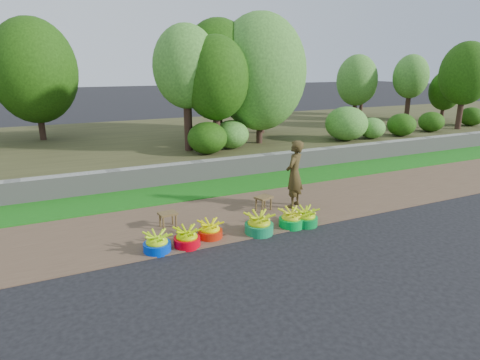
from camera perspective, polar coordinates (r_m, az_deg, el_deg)
name	(u,v)px	position (r m, az deg, el deg)	size (l,w,h in m)	color
ground_plane	(271,235)	(7.63, 4.40, -7.83)	(120.00, 120.00, 0.00)	black
dirt_shoulder	(242,213)	(8.65, 0.29, -4.78)	(80.00, 2.50, 0.02)	brown
grass_verge	(209,188)	(10.39, -4.49, -1.19)	(80.00, 1.50, 0.04)	#186713
retaining_wall	(197,171)	(11.09, -6.10, 1.24)	(80.00, 0.35, 0.55)	gray
earth_bank	(154,143)	(15.70, -12.11, 5.23)	(80.00, 10.00, 0.50)	#3E3E1F
vegetation	(169,78)	(13.94, -10.12, 14.09)	(32.78, 7.44, 4.41)	#301E17
basin_a	(157,243)	(7.05, -11.73, -8.82)	(0.47, 0.47, 0.35)	#0031C2
basin_b	(187,238)	(7.17, -7.56, -8.20)	(0.47, 0.47, 0.35)	red
basin_c	(210,230)	(7.45, -4.27, -7.17)	(0.45, 0.45, 0.34)	#AB1E09
basin_d	(259,224)	(7.63, 2.72, -6.33)	(0.54, 0.54, 0.41)	#127B47
basin_e	(291,219)	(8.00, 7.31, -5.50)	(0.49, 0.49, 0.37)	#009831
basin_f	(305,217)	(8.12, 9.30, -5.28)	(0.49, 0.49, 0.36)	#067A2E
stool_left	(168,216)	(7.97, -10.23, -5.01)	(0.36, 0.29, 0.30)	brown
stool_right	(264,199)	(8.76, 3.38, -2.75)	(0.42, 0.37, 0.31)	brown
vendor_woman	(294,174)	(8.91, 7.73, 0.84)	(0.55, 0.36, 1.50)	black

